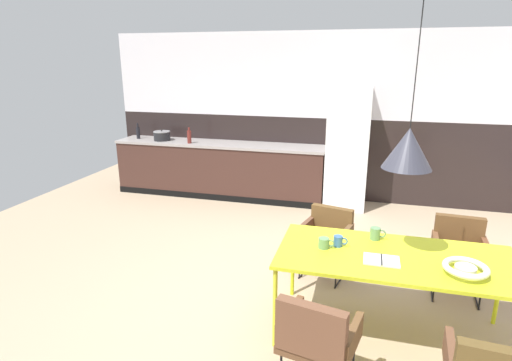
% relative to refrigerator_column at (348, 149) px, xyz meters
% --- Properties ---
extents(ground_plane, '(9.23, 9.23, 0.00)m').
position_rel_refrigerator_column_xyz_m(ground_plane, '(-0.47, -3.06, -0.93)').
color(ground_plane, tan).
extents(back_wall_splashback_dark, '(7.10, 0.12, 1.34)m').
position_rel_refrigerator_column_xyz_m(back_wall_splashback_dark, '(-0.47, 0.36, -0.26)').
color(back_wall_splashback_dark, black).
rests_on(back_wall_splashback_dark, ground).
extents(back_wall_panel_upper, '(7.10, 0.12, 1.34)m').
position_rel_refrigerator_column_xyz_m(back_wall_panel_upper, '(-0.47, 0.36, 1.08)').
color(back_wall_panel_upper, silver).
rests_on(back_wall_panel_upper, back_wall_splashback_dark).
extents(kitchen_counter, '(3.57, 0.63, 0.91)m').
position_rel_refrigerator_column_xyz_m(kitchen_counter, '(-2.10, -0.00, -0.48)').
color(kitchen_counter, '#3E251F').
rests_on(kitchen_counter, ground).
extents(refrigerator_column, '(0.63, 0.60, 1.86)m').
position_rel_refrigerator_column_xyz_m(refrigerator_column, '(0.00, 0.00, 0.00)').
color(refrigerator_column, silver).
rests_on(refrigerator_column, ground).
extents(dining_table, '(1.89, 0.88, 0.73)m').
position_rel_refrigerator_column_xyz_m(dining_table, '(0.57, -3.19, -0.24)').
color(dining_table, '#CCD323').
rests_on(dining_table, ground).
extents(armchair_corner_seat, '(0.58, 0.57, 0.72)m').
position_rel_refrigerator_column_xyz_m(armchair_corner_seat, '(-0.06, -2.26, -0.45)').
color(armchair_corner_seat, brown).
rests_on(armchair_corner_seat, ground).
extents(armchair_facing_counter, '(0.57, 0.56, 0.79)m').
position_rel_refrigerator_column_xyz_m(armchair_facing_counter, '(0.04, -4.04, -0.43)').
color(armchair_facing_counter, brown).
rests_on(armchair_facing_counter, ground).
extents(armchair_by_stool, '(0.52, 0.50, 0.76)m').
position_rel_refrigerator_column_xyz_m(armchair_by_stool, '(1.22, -2.31, -0.43)').
color(armchair_by_stool, brown).
rests_on(armchair_by_stool, ground).
extents(fruit_bowl, '(0.32, 0.32, 0.08)m').
position_rel_refrigerator_column_xyz_m(fruit_bowl, '(1.04, -3.38, -0.15)').
color(fruit_bowl, silver).
rests_on(fruit_bowl, dining_table).
extents(open_book, '(0.27, 0.20, 0.02)m').
position_rel_refrigerator_column_xyz_m(open_book, '(0.45, -3.32, -0.19)').
color(open_book, white).
rests_on(open_book, dining_table).
extents(mug_glass_clear, '(0.13, 0.09, 0.11)m').
position_rel_refrigerator_column_xyz_m(mug_glass_clear, '(0.41, -2.91, -0.14)').
color(mug_glass_clear, '#5B8456').
rests_on(mug_glass_clear, dining_table).
extents(mug_wide_latte, '(0.12, 0.08, 0.09)m').
position_rel_refrigerator_column_xyz_m(mug_wide_latte, '(0.10, -3.13, -0.15)').
color(mug_wide_latte, '#335B93').
rests_on(mug_wide_latte, dining_table).
extents(mug_dark_espresso, '(0.13, 0.09, 0.09)m').
position_rel_refrigerator_column_xyz_m(mug_dark_espresso, '(-0.01, -3.20, -0.15)').
color(mug_dark_espresso, '#5B8456').
rests_on(mug_dark_espresso, dining_table).
extents(cooking_pot, '(0.28, 0.28, 0.18)m').
position_rel_refrigerator_column_xyz_m(cooking_pot, '(-3.13, -0.04, 0.06)').
color(cooking_pot, black).
rests_on(cooking_pot, kitchen_counter).
extents(bottle_oil_tall, '(0.07, 0.07, 0.27)m').
position_rel_refrigerator_column_xyz_m(bottle_oil_tall, '(-2.57, -0.16, 0.09)').
color(bottle_oil_tall, maroon).
rests_on(bottle_oil_tall, kitchen_counter).
extents(bottle_wine_green, '(0.06, 0.06, 0.27)m').
position_rel_refrigerator_column_xyz_m(bottle_wine_green, '(-3.61, -0.00, 0.09)').
color(bottle_wine_green, black).
rests_on(bottle_wine_green, kitchen_counter).
extents(pendant_lamp_over_table_near, '(0.36, 0.36, 1.17)m').
position_rel_refrigerator_column_xyz_m(pendant_lamp_over_table_near, '(0.57, -3.23, 0.69)').
color(pendant_lamp_over_table_near, black).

